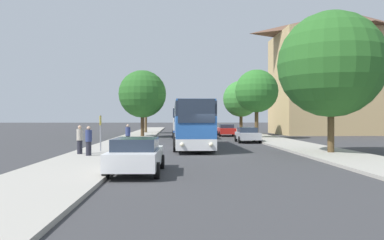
{
  "coord_description": "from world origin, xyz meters",
  "views": [
    {
      "loc": [
        -2.44,
        -23.08,
        2.28
      ],
      "look_at": [
        -1.01,
        10.95,
        2.06
      ],
      "focal_mm": 35.0,
      "sensor_mm": 36.0,
      "label": 1
    }
  ],
  "objects_px": {
    "bus_stop_sign": "(101,129)",
    "tree_right_near": "(257,91)",
    "bus_front": "(192,124)",
    "pedestrian_waiting_near": "(80,140)",
    "parked_car_right_near": "(247,134)",
    "pedestrian_walking_back": "(128,135)",
    "parked_car_left_curb": "(136,155)",
    "tree_right_far": "(331,65)",
    "parked_car_right_far": "(226,130)",
    "bus_middle": "(186,122)",
    "tree_left_near": "(142,94)",
    "tree_right_mid": "(241,99)",
    "pedestrian_waiting_far": "(89,141)",
    "tree_left_far": "(146,92)"
  },
  "relations": [
    {
      "from": "tree_right_near",
      "to": "tree_right_mid",
      "type": "height_order",
      "value": "tree_right_near"
    },
    {
      "from": "parked_car_left_curb",
      "to": "bus_stop_sign",
      "type": "distance_m",
      "value": 9.08
    },
    {
      "from": "pedestrian_waiting_far",
      "to": "parked_car_right_far",
      "type": "bearing_deg",
      "value": 1.8
    },
    {
      "from": "parked_car_right_far",
      "to": "bus_middle",
      "type": "bearing_deg",
      "value": 28.27
    },
    {
      "from": "bus_middle",
      "to": "pedestrian_walking_back",
      "type": "height_order",
      "value": "bus_middle"
    },
    {
      "from": "tree_right_near",
      "to": "parked_car_right_far",
      "type": "bearing_deg",
      "value": 111.25
    },
    {
      "from": "tree_left_far",
      "to": "pedestrian_waiting_far",
      "type": "bearing_deg",
      "value": -90.85
    },
    {
      "from": "parked_car_right_far",
      "to": "tree_right_far",
      "type": "relative_size",
      "value": 0.53
    },
    {
      "from": "tree_left_near",
      "to": "tree_right_mid",
      "type": "bearing_deg",
      "value": 20.88
    },
    {
      "from": "parked_car_right_far",
      "to": "tree_right_mid",
      "type": "height_order",
      "value": "tree_right_mid"
    },
    {
      "from": "bus_front",
      "to": "bus_middle",
      "type": "height_order",
      "value": "bus_front"
    },
    {
      "from": "pedestrian_waiting_far",
      "to": "tree_right_far",
      "type": "bearing_deg",
      "value": -58.43
    },
    {
      "from": "bus_stop_sign",
      "to": "tree_right_near",
      "type": "distance_m",
      "value": 21.18
    },
    {
      "from": "parked_car_right_near",
      "to": "parked_car_right_far",
      "type": "distance_m",
      "value": 11.94
    },
    {
      "from": "bus_middle",
      "to": "parked_car_left_curb",
      "type": "height_order",
      "value": "bus_middle"
    },
    {
      "from": "parked_car_left_curb",
      "to": "tree_right_mid",
      "type": "distance_m",
      "value": 34.41
    },
    {
      "from": "pedestrian_waiting_near",
      "to": "pedestrian_waiting_far",
      "type": "relative_size",
      "value": 1.02
    },
    {
      "from": "bus_stop_sign",
      "to": "tree_right_far",
      "type": "xyz_separation_m",
      "value": [
        14.29,
        -1.18,
        3.96
      ]
    },
    {
      "from": "bus_front",
      "to": "parked_car_left_curb",
      "type": "height_order",
      "value": "bus_front"
    },
    {
      "from": "parked_car_right_far",
      "to": "tree_left_near",
      "type": "distance_m",
      "value": 11.29
    },
    {
      "from": "bus_front",
      "to": "tree_left_near",
      "type": "relative_size",
      "value": 1.56
    },
    {
      "from": "bus_front",
      "to": "pedestrian_waiting_near",
      "type": "relative_size",
      "value": 7.07
    },
    {
      "from": "bus_front",
      "to": "parked_car_left_curb",
      "type": "distance_m",
      "value": 13.27
    },
    {
      "from": "bus_middle",
      "to": "pedestrian_waiting_far",
      "type": "distance_m",
      "value": 23.14
    },
    {
      "from": "pedestrian_waiting_near",
      "to": "tree_left_far",
      "type": "distance_m",
      "value": 32.55
    },
    {
      "from": "parked_car_left_curb",
      "to": "pedestrian_walking_back",
      "type": "bearing_deg",
      "value": 100.41
    },
    {
      "from": "parked_car_right_near",
      "to": "pedestrian_waiting_far",
      "type": "distance_m",
      "value": 17.27
    },
    {
      "from": "bus_stop_sign",
      "to": "tree_right_mid",
      "type": "height_order",
      "value": "tree_right_mid"
    },
    {
      "from": "pedestrian_waiting_near",
      "to": "tree_left_near",
      "type": "relative_size",
      "value": 0.22
    },
    {
      "from": "pedestrian_walking_back",
      "to": "tree_right_far",
      "type": "height_order",
      "value": "tree_right_far"
    },
    {
      "from": "bus_middle",
      "to": "tree_left_near",
      "type": "xyz_separation_m",
      "value": [
        -5.05,
        -0.17,
        3.22
      ]
    },
    {
      "from": "bus_front",
      "to": "tree_left_near",
      "type": "distance_m",
      "value": 16.22
    },
    {
      "from": "pedestrian_waiting_near",
      "to": "bus_stop_sign",
      "type": "bearing_deg",
      "value": 54.91
    },
    {
      "from": "parked_car_right_near",
      "to": "tree_right_far",
      "type": "xyz_separation_m",
      "value": [
        2.98,
        -11.49,
        4.82
      ]
    },
    {
      "from": "bus_middle",
      "to": "pedestrian_waiting_near",
      "type": "distance_m",
      "value": 22.42
    },
    {
      "from": "bus_front",
      "to": "pedestrian_walking_back",
      "type": "height_order",
      "value": "bus_front"
    },
    {
      "from": "tree_right_near",
      "to": "tree_right_mid",
      "type": "xyz_separation_m",
      "value": [
        -0.25,
        8.2,
        -0.42
      ]
    },
    {
      "from": "parked_car_right_near",
      "to": "pedestrian_walking_back",
      "type": "relative_size",
      "value": 2.51
    },
    {
      "from": "tree_right_near",
      "to": "pedestrian_waiting_far",
      "type": "bearing_deg",
      "value": -125.99
    },
    {
      "from": "bus_stop_sign",
      "to": "tree_right_mid",
      "type": "xyz_separation_m",
      "value": [
        13.14,
        24.22,
        3.12
      ]
    },
    {
      "from": "bus_front",
      "to": "tree_right_far",
      "type": "distance_m",
      "value": 10.75
    },
    {
      "from": "tree_left_far",
      "to": "tree_right_far",
      "type": "bearing_deg",
      "value": -66.25
    },
    {
      "from": "pedestrian_waiting_near",
      "to": "tree_right_mid",
      "type": "relative_size",
      "value": 0.24
    },
    {
      "from": "bus_middle",
      "to": "pedestrian_walking_back",
      "type": "bearing_deg",
      "value": -105.45
    },
    {
      "from": "parked_car_left_curb",
      "to": "parked_car_right_far",
      "type": "relative_size",
      "value": 1.01
    },
    {
      "from": "parked_car_left_curb",
      "to": "tree_right_far",
      "type": "xyz_separation_m",
      "value": [
        11.14,
        7.3,
        4.78
      ]
    },
    {
      "from": "tree_right_far",
      "to": "tree_left_near",
      "type": "bearing_deg",
      "value": 122.95
    },
    {
      "from": "parked_car_right_near",
      "to": "pedestrian_waiting_near",
      "type": "distance_m",
      "value": 17.08
    },
    {
      "from": "bus_front",
      "to": "tree_right_near",
      "type": "xyz_separation_m",
      "value": [
        7.47,
        11.57,
        3.29
      ]
    },
    {
      "from": "parked_car_right_far",
      "to": "tree_right_near",
      "type": "bearing_deg",
      "value": 112.88
    }
  ]
}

